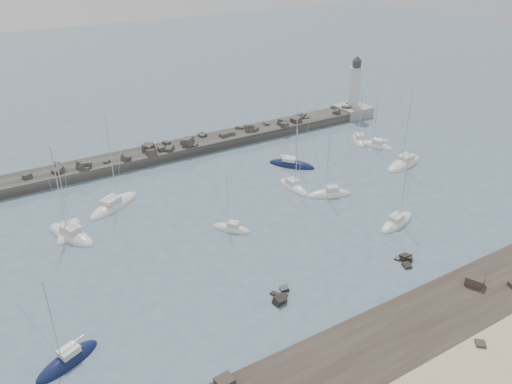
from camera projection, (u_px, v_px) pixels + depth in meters
ground at (272, 251)px, 67.92m from camera, size 400.00×400.00×0.00m
rock_shelf at (387, 355)px, 51.21m from camera, size 140.00×12.64×1.99m
rock_cluster_near at (281, 298)px, 59.09m from camera, size 3.43×3.03×1.52m
rock_cluster_far at (405, 260)px, 65.86m from camera, size 2.68×2.99×1.08m
breakwater at (130, 162)px, 93.30m from camera, size 115.00×6.55×5.02m
lighthouse at (353, 103)px, 116.84m from camera, size 7.00×7.00×14.60m
sailboat_1 at (71, 235)px, 71.20m from camera, size 6.39×9.81×14.97m
sailboat_2 at (68, 361)px, 50.35m from camera, size 7.43×4.81×11.48m
sailboat_3 at (69, 231)px, 72.19m from camera, size 5.73×7.43×11.69m
sailboat_4 at (114, 206)px, 78.90m from camera, size 10.32×7.87×15.86m
sailboat_5 at (232, 229)px, 72.75m from camera, size 5.13×5.73×9.53m
sailboat_6 at (293, 187)px, 84.65m from camera, size 2.40×7.38×11.71m
sailboat_7 at (397, 223)px, 74.35m from camera, size 8.30×4.44×12.59m
sailboat_8 at (292, 165)px, 92.75m from camera, size 7.53×8.51×13.70m
sailboat_9 at (329, 195)px, 82.26m from camera, size 7.81×4.82×12.02m
sailboat_10 at (376, 146)px, 100.95m from camera, size 5.08×7.58×11.70m
sailboat_11 at (404, 164)px, 93.07m from camera, size 10.57×5.36×15.95m
sailboat_12 at (359, 140)px, 103.67m from camera, size 5.96×7.72×12.20m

